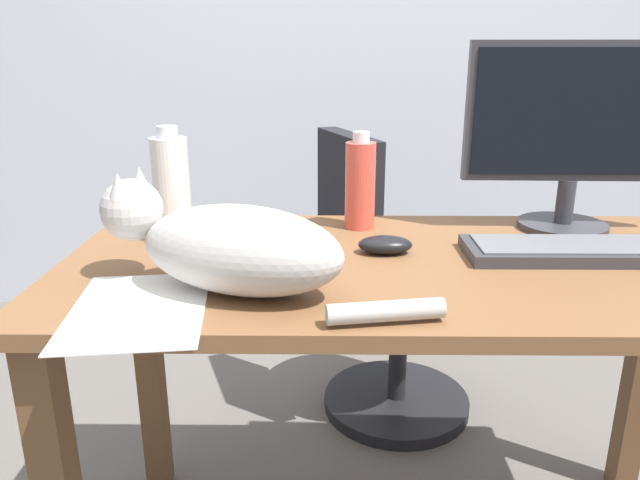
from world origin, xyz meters
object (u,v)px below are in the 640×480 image
object	(u,v)px
keyboard	(577,250)
office_chair	(386,299)
computer_mouse	(385,245)
water_bottle	(172,189)
cat	(229,245)
spray_bottle	(360,184)
monitor	(575,130)

from	to	relation	value
keyboard	office_chair	bearing A→B (deg)	116.99
computer_mouse	water_bottle	world-z (taller)	water_bottle
keyboard	water_bottle	world-z (taller)	water_bottle
cat	spray_bottle	distance (m)	0.45
office_chair	keyboard	world-z (taller)	office_chair
office_chair	monitor	bearing A→B (deg)	-49.19
keyboard	cat	distance (m)	0.69
office_chair	spray_bottle	world-z (taller)	spray_bottle
computer_mouse	spray_bottle	size ratio (longest dim) A/B	0.50
monitor	water_bottle	xyz separation A→B (m)	(-0.87, -0.10, -0.11)
monitor	computer_mouse	bearing A→B (deg)	-157.40
water_bottle	computer_mouse	bearing A→B (deg)	-10.08
monitor	computer_mouse	distance (m)	0.51
spray_bottle	water_bottle	bearing A→B (deg)	-165.32
monitor	water_bottle	world-z (taller)	monitor
office_chair	spray_bottle	bearing A→B (deg)	-105.73
office_chair	computer_mouse	xyz separation A→B (m)	(-0.07, -0.59, 0.37)
monitor	keyboard	bearing A→B (deg)	-103.29
office_chair	water_bottle	distance (m)	0.87
keyboard	spray_bottle	bearing A→B (deg)	154.31
office_chair	spray_bottle	xyz separation A→B (m)	(-0.11, -0.40, 0.46)
monitor	computer_mouse	xyz separation A→B (m)	(-0.43, -0.18, -0.21)
keyboard	spray_bottle	size ratio (longest dim) A/B	1.99
monitor	spray_bottle	world-z (taller)	monitor
spray_bottle	keyboard	bearing A→B (deg)	-25.69
computer_mouse	water_bottle	size ratio (longest dim) A/B	0.45
computer_mouse	spray_bottle	xyz separation A→B (m)	(-0.04, 0.19, 0.08)
keyboard	water_bottle	distance (m)	0.84
keyboard	cat	size ratio (longest dim) A/B	0.76
keyboard	computer_mouse	world-z (taller)	computer_mouse
office_chair	computer_mouse	distance (m)	0.70
office_chair	water_bottle	bearing A→B (deg)	-135.48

